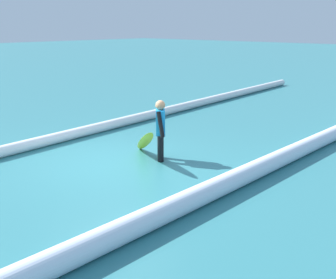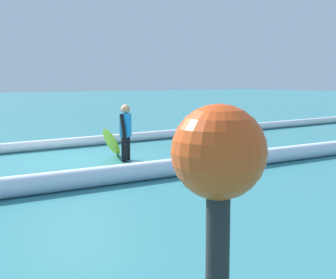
# 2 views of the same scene
# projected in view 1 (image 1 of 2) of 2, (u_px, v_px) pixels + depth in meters

# --- Properties ---
(ground_plane) EXTENTS (120.64, 120.64, 0.00)m
(ground_plane) POSITION_uv_depth(u_px,v_px,m) (111.00, 163.00, 9.81)
(ground_plane) COLOR teal
(surfer) EXTENTS (0.40, 0.48, 1.37)m
(surfer) POSITION_uv_depth(u_px,v_px,m) (160.00, 127.00, 9.86)
(surfer) COLOR black
(surfer) RESTS_ON ground_plane
(surfboard) EXTENTS (1.33, 1.63, 0.90)m
(surfboard) POSITION_uv_depth(u_px,v_px,m) (145.00, 141.00, 9.94)
(surfboard) COLOR yellow
(surfboard) RESTS_ON ground_plane
(wave_crest_foreground) EXTENTS (23.78, 2.18, 0.28)m
(wave_crest_foreground) POSITION_uv_depth(u_px,v_px,m) (115.00, 123.00, 13.04)
(wave_crest_foreground) COLOR white
(wave_crest_foreground) RESTS_ON ground_plane
(wave_crest_midground) EXTENTS (16.67, 0.58, 0.37)m
(wave_crest_midground) POSITION_uv_depth(u_px,v_px,m) (273.00, 162.00, 9.31)
(wave_crest_midground) COLOR white
(wave_crest_midground) RESTS_ON ground_plane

